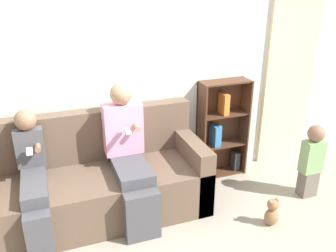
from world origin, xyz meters
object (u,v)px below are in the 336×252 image
Objects in this scene: child_seated at (33,179)px; adult_seated at (129,153)px; toddler_standing at (312,159)px; teddy_bear at (272,213)px; couch at (96,185)px; bookshelf at (221,129)px.

adult_seated is at bearing 2.47° from child_seated.
teddy_bear is at bearing -155.70° from toddler_standing.
teddy_bear is at bearing -26.44° from couch.
bookshelf is (1.19, 0.42, -0.10)m from adult_seated.
couch reaches higher than teddy_bear.
bookshelf is 1.14m from teddy_bear.
bookshelf is at bearing 11.67° from couch.
adult_seated reaches higher than child_seated.
bookshelf reaches higher than toddler_standing.
child_seated is 2.73m from toddler_standing.
child_seated is at bearing 173.57° from toddler_standing.
teddy_bear is at bearing -28.20° from adult_seated.
couch is at bearing 160.80° from adult_seated.
adult_seated is at bearing 151.80° from teddy_bear.
couch is at bearing 168.24° from toddler_standing.
adult_seated is 0.86m from child_seated.
adult_seated is 1.15× the size of child_seated.
child_seated is 2.18m from teddy_bear.
child_seated is 1.38× the size of toddler_standing.
adult_seated is 1.27m from bookshelf.
child_seated is 0.98× the size of bookshelf.
teddy_bear is (0.00, -1.06, -0.43)m from bookshelf.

